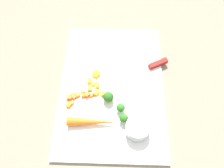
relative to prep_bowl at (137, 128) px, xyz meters
The scene contains 27 objects.
ground_plane 0.20m from the prep_bowl, 26.95° to the left, with size 4.00×4.00×0.00m, color gray.
cutting_board 0.19m from the prep_bowl, 26.95° to the left, with size 0.56×0.38×0.01m, color white.
prep_bowl is the anchor object (origin of this frame).
chef_knife 0.24m from the prep_bowl, ahead, with size 0.17×0.31×0.02m.
whole_carrot 0.15m from the prep_bowl, 81.84° to the left, with size 0.03×0.03×0.17m, color orange.
carrot_dice_0 0.26m from the prep_bowl, 60.09° to the left, with size 0.01×0.01×0.01m, color orange.
carrot_dice_1 0.25m from the prep_bowl, 70.46° to the left, with size 0.01×0.02×0.01m, color orange.
carrot_dice_2 0.20m from the prep_bowl, 48.22° to the left, with size 0.01×0.01×0.01m, color orange.
carrot_dice_3 0.26m from the prep_bowl, 64.49° to the left, with size 0.02×0.02×0.02m, color orange.
carrot_dice_4 0.22m from the prep_bowl, 56.54° to the left, with size 0.01×0.02×0.01m, color orange.
carrot_dice_5 0.25m from the prep_bowl, 62.19° to the left, with size 0.02×0.01×0.01m, color orange.
carrot_dice_6 0.22m from the prep_bowl, 54.22° to the left, with size 0.02×0.02×0.02m, color orange.
carrot_dice_7 0.24m from the prep_bowl, 54.42° to the left, with size 0.01×0.01×0.01m, color orange.
carrot_dice_8 0.24m from the prep_bowl, 58.77° to the left, with size 0.01×0.02×0.01m, color orange.
carrot_dice_9 0.24m from the prep_bowl, 67.64° to the left, with size 0.01×0.01×0.01m, color orange.
carrot_dice_10 0.20m from the prep_bowl, 52.26° to the left, with size 0.01×0.01×0.01m, color orange.
pepper_dice_0 0.18m from the prep_bowl, 41.98° to the left, with size 0.01×0.02×0.01m, color yellow.
pepper_dice_1 0.22m from the prep_bowl, 40.71° to the left, with size 0.02×0.02×0.02m, color yellow.
pepper_dice_2 0.15m from the prep_bowl, 41.72° to the left, with size 0.02×0.02×0.02m, color yellow.
pepper_dice_3 0.22m from the prep_bowl, 48.03° to the left, with size 0.02×0.02×0.01m, color yellow.
pepper_dice_4 0.20m from the prep_bowl, 46.45° to the left, with size 0.02×0.02×0.01m, color yellow.
pepper_dice_5 0.25m from the prep_bowl, 42.90° to the left, with size 0.02×0.02×0.01m, color yellow.
pepper_dice_6 0.26m from the prep_bowl, 34.56° to the left, with size 0.02×0.02×0.02m, color yellow.
pepper_dice_7 0.23m from the prep_bowl, 43.20° to the left, with size 0.01×0.01×0.01m, color yellow.
broccoli_floret_0 0.09m from the prep_bowl, 37.39° to the left, with size 0.03×0.03×0.04m.
broccoli_floret_1 0.15m from the prep_bowl, 41.45° to the left, with size 0.04×0.04×0.04m.
broccoli_floret_2 0.06m from the prep_bowl, 52.51° to the left, with size 0.03×0.03×0.04m.
Camera 1 is at (-0.42, -0.01, 0.74)m, focal length 36.69 mm.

